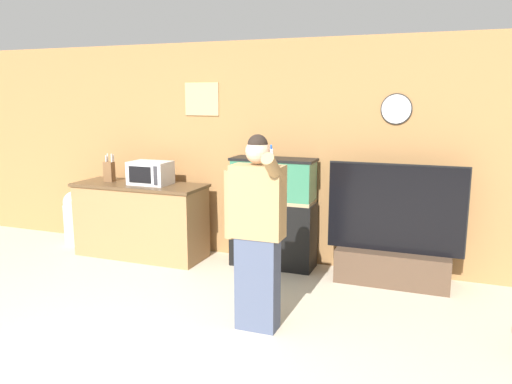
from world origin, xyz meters
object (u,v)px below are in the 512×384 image
(microwave, at_px, (150,173))
(tv_on_stand, at_px, (393,250))
(counter_island, at_px, (141,220))
(aquarium_on_stand, at_px, (273,213))
(person_standing, at_px, (256,230))
(knife_block, at_px, (109,171))
(trash_bin, at_px, (75,217))

(microwave, bearing_deg, tv_on_stand, 2.08)
(counter_island, height_order, aquarium_on_stand, aquarium_on_stand)
(person_standing, bearing_deg, microwave, 143.93)
(knife_block, bearing_deg, aquarium_on_stand, 5.41)
(knife_block, distance_m, person_standing, 2.85)
(counter_island, xyz_separation_m, tv_on_stand, (3.02, 0.13, -0.09))
(counter_island, distance_m, knife_block, 0.74)
(trash_bin, bearing_deg, tv_on_stand, 0.09)
(microwave, distance_m, person_standing, 2.35)
(microwave, relative_size, knife_block, 1.38)
(counter_island, distance_m, microwave, 0.61)
(counter_island, bearing_deg, tv_on_stand, 2.44)
(aquarium_on_stand, distance_m, person_standing, 1.64)
(person_standing, bearing_deg, tv_on_stand, 56.73)
(counter_island, distance_m, tv_on_stand, 3.02)
(microwave, height_order, aquarium_on_stand, aquarium_on_stand)
(aquarium_on_stand, bearing_deg, person_standing, -76.07)
(tv_on_stand, bearing_deg, aquarium_on_stand, 176.27)
(aquarium_on_stand, relative_size, trash_bin, 1.77)
(counter_island, distance_m, trash_bin, 1.13)
(person_standing, bearing_deg, counter_island, 146.41)
(counter_island, bearing_deg, trash_bin, 173.77)
(knife_block, xyz_separation_m, aquarium_on_stand, (2.10, 0.20, -0.40))
(microwave, xyz_separation_m, knife_block, (-0.59, -0.01, -0.01))
(knife_block, height_order, tv_on_stand, tv_on_stand)
(tv_on_stand, xyz_separation_m, trash_bin, (-4.13, -0.01, -0.00))
(trash_bin, bearing_deg, knife_block, -8.79)
(counter_island, distance_m, person_standing, 2.49)
(aquarium_on_stand, distance_m, tv_on_stand, 1.39)
(counter_island, bearing_deg, knife_block, 177.64)
(knife_block, height_order, person_standing, person_standing)
(microwave, relative_size, trash_bin, 0.67)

